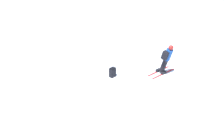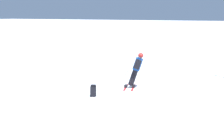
{
  "view_description": "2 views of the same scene",
  "coord_description": "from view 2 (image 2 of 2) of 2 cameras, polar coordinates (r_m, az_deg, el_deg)",
  "views": [
    {
      "loc": [
        -16.04,
        8.75,
        8.77
      ],
      "look_at": [
        -2.11,
        3.06,
        1.14
      ],
      "focal_mm": 60.0,
      "sensor_mm": 36.0,
      "label": 1
    },
    {
      "loc": [
        -9.03,
        15.81,
        3.56
      ],
      "look_at": [
        -1.95,
        3.02,
        1.31
      ],
      "focal_mm": 60.0,
      "sensor_mm": 36.0,
      "label": 2
    }
  ],
  "objects": [
    {
      "name": "ground_plane",
      "position": [
        18.55,
        -0.75,
        -2.33
      ],
      "size": [
        300.0,
        300.0,
        0.0
      ],
      "primitive_type": "plane",
      "color": "white"
    },
    {
      "name": "skier",
      "position": [
        17.76,
        3.7,
        0.23
      ],
      "size": [
        1.47,
        1.7,
        1.73
      ],
      "rotation": [
        0.0,
        0.0,
        0.35
      ],
      "color": "red",
      "rests_on": "ground"
    },
    {
      "name": "spare_backpack",
      "position": [
        16.07,
        -2.87,
        -3.18
      ],
      "size": [
        0.32,
        0.36,
        0.5
      ],
      "rotation": [
        0.0,
        0.0,
        5.1
      ],
      "color": "black",
      "rests_on": "ground"
    }
  ]
}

